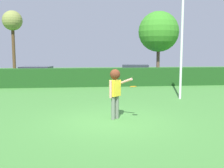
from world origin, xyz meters
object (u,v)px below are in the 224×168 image
at_px(lamppost, 182,28).
at_px(parked_car_green, 36,74).
at_px(person, 115,87).
at_px(parked_car_blue, 136,71).
at_px(frisbee, 133,87).
at_px(maple_tree, 159,32).
at_px(bare_elm_tree, 12,23).

xyz_separation_m(lamppost, parked_car_green, (-8.42, 7.74, -2.86)).
bearing_deg(person, parked_car_green, 111.97).
bearing_deg(parked_car_blue, lamppost, -87.67).
distance_m(person, parked_car_blue, 13.86).
height_order(frisbee, maple_tree, maple_tree).
relative_size(person, parked_car_blue, 0.40).
relative_size(frisbee, parked_car_green, 0.05).
xyz_separation_m(person, maple_tree, (5.55, 14.11, 2.90)).
relative_size(parked_car_blue, maple_tree, 0.76).
xyz_separation_m(parked_car_green, bare_elm_tree, (-2.51, 3.83, 4.16)).
bearing_deg(frisbee, maple_tree, 71.06).
bearing_deg(parked_car_blue, frisbee, -101.53).
height_order(parked_car_green, bare_elm_tree, bare_elm_tree).
bearing_deg(person, bare_elm_tree, 115.01).
distance_m(parked_car_blue, maple_tree, 4.07).
xyz_separation_m(bare_elm_tree, maple_tree, (12.69, -1.18, -0.77)).
bearing_deg(maple_tree, frisbee, -108.94).
xyz_separation_m(lamppost, maple_tree, (1.76, 10.40, 0.52)).
bearing_deg(lamppost, person, -135.55).
bearing_deg(frisbee, lamppost, 51.95).
xyz_separation_m(person, lamppost, (3.79, 3.72, 2.38)).
distance_m(bare_elm_tree, maple_tree, 12.77).
distance_m(frisbee, maple_tree, 15.60).
bearing_deg(person, parked_car_blue, 75.81).
relative_size(frisbee, parked_car_blue, 0.05).
height_order(person, lamppost, lamppost).
xyz_separation_m(frisbee, maple_tree, (4.98, 14.50, 2.85)).
bearing_deg(parked_car_green, bare_elm_tree, 123.23).
relative_size(person, lamppost, 0.28).
height_order(parked_car_green, maple_tree, maple_tree).
distance_m(parked_car_green, bare_elm_tree, 6.19).
bearing_deg(parked_car_green, person, -68.03).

